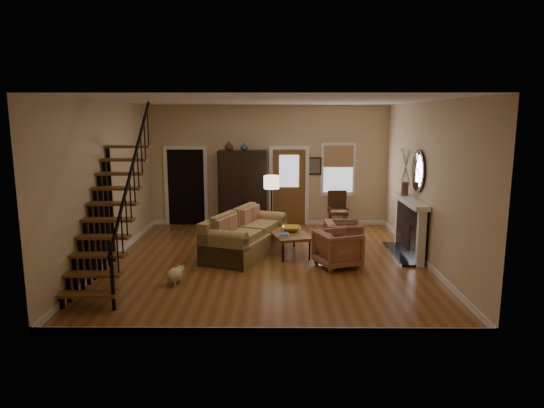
{
  "coord_description": "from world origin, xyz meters",
  "views": [
    {
      "loc": [
        0.16,
        -9.78,
        3.01
      ],
      "look_at": [
        0.1,
        0.4,
        1.15
      ],
      "focal_mm": 32.0,
      "sensor_mm": 36.0,
      "label": 1
    }
  ],
  "objects_px": {
    "armoire": "(243,189)",
    "armchair_left": "(338,249)",
    "side_chair": "(338,210)",
    "coffee_table": "(289,243)",
    "sofa": "(245,235)",
    "floor_lamp": "(271,209)",
    "armchair_right": "(344,237)"
  },
  "relations": [
    {
      "from": "coffee_table",
      "to": "side_chair",
      "type": "height_order",
      "value": "side_chair"
    },
    {
      "from": "armchair_left",
      "to": "armchair_right",
      "type": "relative_size",
      "value": 1.03
    },
    {
      "from": "armoire",
      "to": "floor_lamp",
      "type": "xyz_separation_m",
      "value": [
        0.78,
        -1.55,
        -0.24
      ]
    },
    {
      "from": "side_chair",
      "to": "floor_lamp",
      "type": "bearing_deg",
      "value": -142.74
    },
    {
      "from": "coffee_table",
      "to": "armchair_right",
      "type": "xyz_separation_m",
      "value": [
        1.21,
        0.09,
        0.12
      ]
    },
    {
      "from": "coffee_table",
      "to": "armchair_left",
      "type": "distance_m",
      "value": 1.33
    },
    {
      "from": "armoire",
      "to": "coffee_table",
      "type": "bearing_deg",
      "value": -65.6
    },
    {
      "from": "armoire",
      "to": "armchair_left",
      "type": "distance_m",
      "value": 4.15
    },
    {
      "from": "armoire",
      "to": "side_chair",
      "type": "relative_size",
      "value": 2.06
    },
    {
      "from": "armoire",
      "to": "side_chair",
      "type": "distance_m",
      "value": 2.61
    },
    {
      "from": "armoire",
      "to": "side_chair",
      "type": "bearing_deg",
      "value": -4.48
    },
    {
      "from": "coffee_table",
      "to": "floor_lamp",
      "type": "relative_size",
      "value": 0.78
    },
    {
      "from": "side_chair",
      "to": "sofa",
      "type": "bearing_deg",
      "value": -133.8
    },
    {
      "from": "floor_lamp",
      "to": "side_chair",
      "type": "xyz_separation_m",
      "value": [
        1.77,
        1.35,
        -0.3
      ]
    },
    {
      "from": "armchair_left",
      "to": "floor_lamp",
      "type": "xyz_separation_m",
      "value": [
        -1.35,
        1.95,
        0.44
      ]
    },
    {
      "from": "side_chair",
      "to": "armchair_left",
      "type": "bearing_deg",
      "value": -97.24
    },
    {
      "from": "armoire",
      "to": "armchair_right",
      "type": "xyz_separation_m",
      "value": [
        2.39,
        -2.5,
        -0.69
      ]
    },
    {
      "from": "armoire",
      "to": "sofa",
      "type": "distance_m",
      "value": 2.71
    },
    {
      "from": "side_chair",
      "to": "armchair_right",
      "type": "bearing_deg",
      "value": -94.05
    },
    {
      "from": "armoire",
      "to": "coffee_table",
      "type": "relative_size",
      "value": 1.68
    },
    {
      "from": "sofa",
      "to": "coffee_table",
      "type": "height_order",
      "value": "sofa"
    },
    {
      "from": "sofa",
      "to": "side_chair",
      "type": "relative_size",
      "value": 2.34
    },
    {
      "from": "armoire",
      "to": "coffee_table",
      "type": "distance_m",
      "value": 2.95
    },
    {
      "from": "armchair_left",
      "to": "coffee_table",
      "type": "bearing_deg",
      "value": 25.15
    },
    {
      "from": "floor_lamp",
      "to": "side_chair",
      "type": "relative_size",
      "value": 1.58
    },
    {
      "from": "sofa",
      "to": "side_chair",
      "type": "xyz_separation_m",
      "value": [
        2.33,
        2.43,
        0.06
      ]
    },
    {
      "from": "armoire",
      "to": "sofa",
      "type": "bearing_deg",
      "value": -85.3
    },
    {
      "from": "armchair_right",
      "to": "floor_lamp",
      "type": "distance_m",
      "value": 1.92
    },
    {
      "from": "coffee_table",
      "to": "floor_lamp",
      "type": "distance_m",
      "value": 1.25
    },
    {
      "from": "coffee_table",
      "to": "side_chair",
      "type": "bearing_deg",
      "value": 60.0
    },
    {
      "from": "armoire",
      "to": "armchair_left",
      "type": "bearing_deg",
      "value": -58.63
    },
    {
      "from": "sofa",
      "to": "coffee_table",
      "type": "relative_size",
      "value": 1.91
    }
  ]
}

